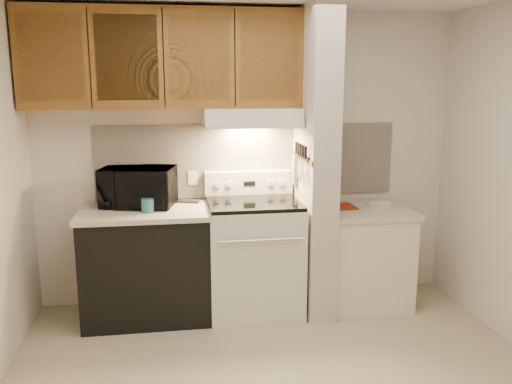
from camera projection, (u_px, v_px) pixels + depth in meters
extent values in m
plane|color=tan|center=(281.00, 383.00, 3.50)|extent=(3.60, 3.60, 0.00)
cube|color=beige|center=(248.00, 159.00, 4.70)|extent=(3.60, 2.50, 0.02)
cube|color=beige|center=(248.00, 161.00, 4.69)|extent=(2.60, 0.02, 0.63)
cube|color=silver|center=(254.00, 258.00, 4.53)|extent=(0.76, 0.65, 0.92)
cube|color=black|center=(260.00, 266.00, 4.21)|extent=(0.50, 0.01, 0.30)
cylinder|color=silver|center=(261.00, 241.00, 4.13)|extent=(0.65, 0.02, 0.02)
cube|color=black|center=(254.00, 203.00, 4.43)|extent=(0.74, 0.64, 0.03)
cube|color=silver|center=(249.00, 183.00, 4.68)|extent=(0.76, 0.08, 0.20)
cube|color=black|center=(249.00, 184.00, 4.64)|extent=(0.10, 0.01, 0.04)
cylinder|color=silver|center=(217.00, 185.00, 4.60)|extent=(0.05, 0.02, 0.05)
cylinder|color=silver|center=(229.00, 184.00, 4.61)|extent=(0.05, 0.02, 0.05)
cylinder|color=silver|center=(270.00, 183.00, 4.67)|extent=(0.05, 0.02, 0.05)
cylinder|color=silver|center=(281.00, 183.00, 4.68)|extent=(0.05, 0.02, 0.05)
cube|color=black|center=(147.00, 266.00, 4.41)|extent=(1.00, 0.63, 0.87)
cube|color=beige|center=(145.00, 212.00, 4.32)|extent=(1.04, 0.67, 0.04)
cube|color=black|center=(187.00, 202.00, 4.56)|extent=(0.21, 0.13, 0.01)
cylinder|color=#29696F|center=(148.00, 205.00, 4.21)|extent=(0.13, 0.13, 0.11)
cube|color=silver|center=(193.00, 178.00, 4.63)|extent=(0.08, 0.01, 0.12)
imported|color=black|center=(138.00, 187.00, 4.41)|extent=(0.64, 0.50, 0.32)
cube|color=beige|center=(315.00, 163.00, 4.44)|extent=(0.22, 0.70, 2.50)
cube|color=brown|center=(301.00, 158.00, 4.41)|extent=(0.01, 0.70, 0.04)
cube|color=black|center=(302.00, 156.00, 4.36)|extent=(0.02, 0.42, 0.04)
cube|color=silver|center=(305.00, 171.00, 4.23)|extent=(0.01, 0.03, 0.16)
cylinder|color=black|center=(306.00, 153.00, 4.19)|extent=(0.02, 0.02, 0.10)
cube|color=silver|center=(303.00, 171.00, 4.31)|extent=(0.01, 0.04, 0.18)
cylinder|color=black|center=(303.00, 151.00, 4.28)|extent=(0.02, 0.02, 0.10)
cube|color=silver|center=(300.00, 171.00, 4.39)|extent=(0.01, 0.04, 0.20)
cylinder|color=black|center=(301.00, 150.00, 4.35)|extent=(0.02, 0.02, 0.10)
cube|color=silver|center=(299.00, 167.00, 4.45)|extent=(0.01, 0.04, 0.16)
cylinder|color=black|center=(299.00, 149.00, 4.42)|extent=(0.02, 0.02, 0.10)
cube|color=silver|center=(296.00, 166.00, 4.54)|extent=(0.01, 0.04, 0.18)
cylinder|color=black|center=(296.00, 148.00, 4.51)|extent=(0.02, 0.02, 0.10)
cube|color=slate|center=(295.00, 170.00, 4.60)|extent=(0.03, 0.10, 0.25)
cube|color=silver|center=(365.00, 259.00, 4.68)|extent=(0.70, 0.60, 0.81)
cube|color=beige|center=(367.00, 211.00, 4.59)|extent=(0.74, 0.64, 0.04)
cube|color=maroon|center=(343.00, 206.00, 4.66)|extent=(0.21, 0.28, 0.01)
cube|color=white|center=(380.00, 204.00, 4.66)|extent=(0.19, 0.16, 0.04)
cube|color=silver|center=(251.00, 117.00, 4.41)|extent=(0.78, 0.44, 0.15)
cube|color=silver|center=(255.00, 125.00, 4.22)|extent=(0.78, 0.04, 0.06)
cube|color=brown|center=(164.00, 59.00, 4.26)|extent=(2.18, 0.33, 0.77)
cube|color=brown|center=(51.00, 57.00, 3.98)|extent=(0.46, 0.01, 0.63)
cube|color=black|center=(89.00, 58.00, 4.02)|extent=(0.01, 0.01, 0.73)
cube|color=brown|center=(127.00, 58.00, 4.06)|extent=(0.46, 0.01, 0.63)
cube|color=black|center=(164.00, 58.00, 4.10)|extent=(0.01, 0.01, 0.73)
cube|color=brown|center=(200.00, 58.00, 4.14)|extent=(0.46, 0.01, 0.63)
cube|color=black|center=(235.00, 58.00, 4.18)|extent=(0.01, 0.01, 0.73)
cube|color=brown|center=(270.00, 59.00, 4.23)|extent=(0.46, 0.01, 0.63)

